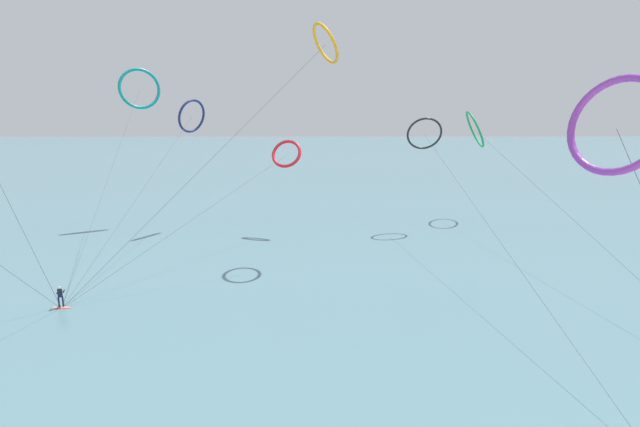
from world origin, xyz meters
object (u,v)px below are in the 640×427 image
(kite_teal, at_px, (139,89))
(kite_emerald, at_px, (475,129))
(kite_crimson, at_px, (286,154))
(kite_charcoal, at_px, (425,134))
(surfer_coral, at_px, (61,298))
(kite_navy, at_px, (192,116))
(kite_amber, at_px, (325,44))
(kite_violet, at_px, (617,125))

(kite_teal, xyz_separation_m, kite_emerald, (41.34, 2.53, -4.98))
(kite_crimson, distance_m, kite_charcoal, 16.07)
(surfer_coral, distance_m, kite_navy, 27.68)
(surfer_coral, relative_size, kite_emerald, 0.03)
(surfer_coral, height_order, kite_teal, kite_teal)
(kite_navy, bearing_deg, kite_crimson, 112.55)
(kite_amber, xyz_separation_m, kite_emerald, (19.34, 16.38, -8.76))
(kite_violet, xyz_separation_m, kite_teal, (-34.97, 39.66, 2.34))
(kite_amber, relative_size, kite_navy, 0.85)
(surfer_coral, relative_size, kite_teal, 0.06)
(kite_navy, xyz_separation_m, kite_crimson, (11.00, -2.28, -4.09))
(surfer_coral, relative_size, kite_violet, 0.10)
(surfer_coral, distance_m, kite_violet, 37.65)
(kite_violet, bearing_deg, kite_charcoal, 150.88)
(kite_navy, relative_size, kite_emerald, 0.54)
(kite_violet, bearing_deg, surfer_coral, -142.02)
(kite_violet, relative_size, kite_charcoal, 0.39)
(kite_amber, distance_m, kite_teal, 26.27)
(kite_violet, bearing_deg, kite_crimson, 175.32)
(kite_amber, bearing_deg, kite_crimson, 4.54)
(kite_emerald, bearing_deg, kite_navy, 103.96)
(kite_navy, distance_m, kite_teal, 8.04)
(kite_navy, bearing_deg, kite_violet, 71.81)
(kite_violet, height_order, kite_charcoal, kite_violet)
(kite_violet, bearing_deg, kite_emerald, 140.17)
(kite_teal, relative_size, kite_emerald, 0.59)
(kite_violet, distance_m, kite_teal, 52.93)
(kite_charcoal, bearing_deg, kite_amber, 39.02)
(kite_violet, height_order, kite_crimson, kite_violet)
(kite_crimson, xyz_separation_m, kite_charcoal, (15.86, 1.48, 2.12))
(kite_crimson, bearing_deg, kite_navy, -175.16)
(kite_amber, xyz_separation_m, kite_crimson, (-4.23, 8.60, -11.03))
(kite_amber, height_order, kite_charcoal, kite_amber)
(kite_charcoal, bearing_deg, surfer_coral, 34.68)
(kite_violet, bearing_deg, kite_teal, -169.85)
(kite_amber, bearing_deg, kite_navy, 32.83)
(kite_violet, relative_size, kite_crimson, 0.70)
(kite_amber, height_order, kite_teal, kite_amber)
(kite_amber, xyz_separation_m, kite_charcoal, (11.64, 10.08, -8.91))
(kite_teal, height_order, kite_charcoal, kite_teal)
(kite_amber, distance_m, kite_emerald, 26.82)
(kite_amber, distance_m, kite_charcoal, 17.79)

